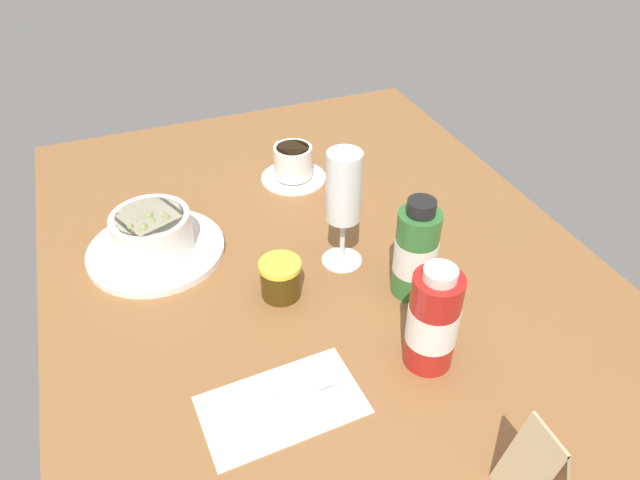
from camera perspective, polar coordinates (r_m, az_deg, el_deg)
name	(u,v)px	position (r cm, az deg, el deg)	size (l,w,h in cm)	color
ground_plane	(318,264)	(95.78, -0.24, -2.31)	(110.00, 84.00, 3.00)	brown
porridge_bowl	(153,237)	(97.12, -15.76, 0.30)	(21.80, 21.80, 8.16)	white
cutlery_setting	(286,403)	(74.88, -3.33, -15.42)	(12.33, 20.15, 0.90)	white
coffee_cup	(293,165)	(112.66, -2.63, 7.28)	(12.53, 12.40, 6.80)	white
creamer_jug	(344,196)	(104.46, 2.29, 4.24)	(5.38, 4.48, 5.47)	white
wine_glass	(344,193)	(86.55, 2.30, 4.56)	(6.39, 6.39, 19.43)	white
jam_jar	(281,278)	(86.45, -3.82, -3.72)	(6.18, 6.18, 5.93)	#442F0B
sauce_bottle_red	(433,320)	(75.50, 10.82, -7.62)	(6.51, 6.51, 15.53)	#B21E19
sauce_bottle_green	(416,252)	(85.33, 9.22, -1.15)	(6.30, 6.30, 15.98)	#337233
menu_card	(539,462)	(68.52, 20.35, -19.42)	(5.39, 6.45, 10.12)	tan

